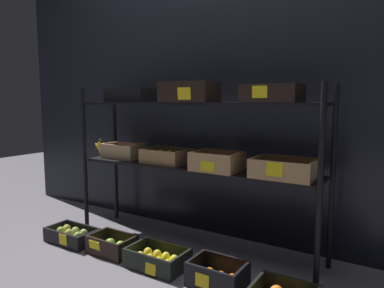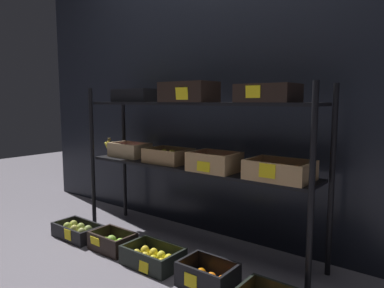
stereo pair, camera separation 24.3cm
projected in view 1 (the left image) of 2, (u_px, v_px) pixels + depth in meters
name	position (u px, v px, depth m)	size (l,w,h in m)	color
ground_plane	(192.00, 246.00, 2.52)	(10.00, 10.00, 0.00)	slate
storefront_wall	(218.00, 92.00, 2.69)	(4.18, 0.12, 2.18)	black
display_rack	(192.00, 137.00, 2.41)	(1.91, 0.37, 1.15)	black
crate_ground_pear	(72.00, 235.00, 2.59)	(0.38, 0.22, 0.11)	black
crate_ground_apple_green	(112.00, 246.00, 2.39)	(0.30, 0.21, 0.13)	black
crate_ground_lemon	(158.00, 260.00, 2.19)	(0.37, 0.25, 0.12)	black
crate_ground_tangerine	(218.00, 277.00, 1.97)	(0.31, 0.22, 0.14)	black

